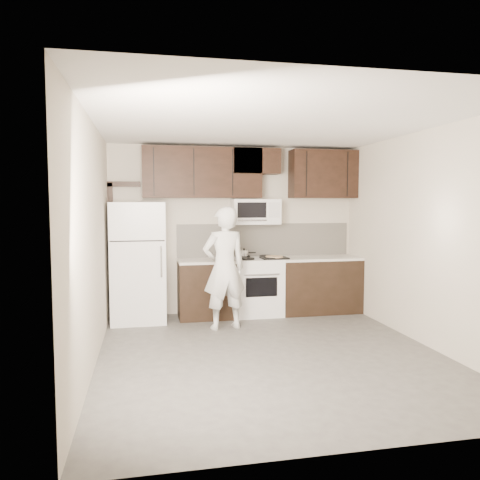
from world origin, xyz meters
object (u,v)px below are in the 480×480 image
object	(u,v)px
refrigerator	(138,262)
person	(224,268)
stove	(257,286)
microwave	(255,212)

from	to	relation	value
refrigerator	person	xyz separation A→B (m)	(1.20, -0.66, -0.03)
person	stove	bearing A→B (deg)	-143.32
stove	refrigerator	size ratio (longest dim) A/B	0.52
stove	refrigerator	bearing A→B (deg)	-178.49
microwave	person	distance (m)	1.31
microwave	refrigerator	distance (m)	2.00
stove	microwave	bearing A→B (deg)	90.10
refrigerator	person	bearing A→B (deg)	-28.90
refrigerator	person	world-z (taller)	refrigerator
stove	person	xyz separation A→B (m)	(-0.65, -0.71, 0.41)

